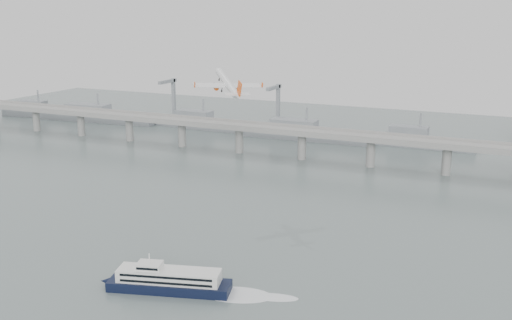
% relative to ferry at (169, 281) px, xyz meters
% --- Properties ---
extents(ground, '(900.00, 900.00, 0.00)m').
position_rel_ferry_xyz_m(ground, '(4.46, 15.51, -3.99)').
color(ground, slate).
rests_on(ground, ground).
extents(bridge, '(800.00, 22.00, 23.90)m').
position_rel_ferry_xyz_m(bridge, '(3.31, 215.51, 13.66)').
color(bridge, gray).
rests_on(bridge, ground).
extents(distant_fleet, '(453.00, 60.90, 40.00)m').
position_rel_ferry_xyz_m(distant_fleet, '(-150.90, 280.59, 2.23)').
color(distant_fleet, gray).
rests_on(distant_fleet, ground).
extents(ferry, '(76.28, 29.41, 14.70)m').
position_rel_ferry_xyz_m(ferry, '(0.00, 0.00, 0.00)').
color(ferry, black).
rests_on(ferry, ground).
extents(airliner, '(32.85, 32.84, 15.79)m').
position_rel_ferry_xyz_m(airliner, '(-26.59, 102.69, 62.82)').
color(airliner, white).
rests_on(airliner, ground).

